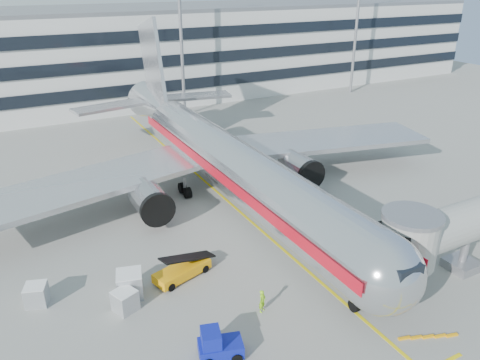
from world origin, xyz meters
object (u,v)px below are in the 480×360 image
main_jet (223,158)px  belt_loader (182,270)px  baggage_tug (218,345)px  ramp_worker (262,301)px  cargo_container_right (125,301)px  cargo_container_front (130,284)px  cargo_container_left (36,295)px

main_jet → belt_loader: 14.29m
main_jet → baggage_tug: size_ratio=17.71×
belt_loader → baggage_tug: (-1.09, -8.35, 0.21)m
main_jet → ramp_worker: (-5.40, -16.86, -3.42)m
belt_loader → ramp_worker: (3.26, -6.08, 0.19)m
baggage_tug → cargo_container_right: size_ratio=1.60×
cargo_container_front → ramp_worker: cargo_container_front is taller
belt_loader → baggage_tug: 8.42m
main_jet → cargo_container_right: bearing=-137.0°
cargo_container_front → ramp_worker: (7.23, -5.78, -0.10)m
baggage_tug → cargo_container_right: baggage_tug is taller
cargo_container_front → ramp_worker: 9.26m
cargo_container_right → belt_loader: bearing=19.6°
main_jet → cargo_container_front: 17.13m
main_jet → cargo_container_left: size_ratio=29.06×
cargo_container_left → cargo_container_front: (5.84, -2.07, 0.18)m
belt_loader → cargo_container_right: size_ratio=2.62×
belt_loader → baggage_tug: belt_loader is taller
cargo_container_front → ramp_worker: size_ratio=1.29×
belt_loader → cargo_container_left: (-9.81, 1.77, 0.12)m
baggage_tug → ramp_worker: (4.35, 2.28, -0.02)m
belt_loader → ramp_worker: bearing=-61.8°
cargo_container_right → cargo_container_front: 1.57m
cargo_container_right → ramp_worker: (7.97, -4.40, 0.08)m
main_jet → baggage_tug: bearing=-117.0°
main_jet → baggage_tug: (-9.74, -19.14, -3.40)m
belt_loader → cargo_container_front: size_ratio=2.23×
cargo_container_right → cargo_container_front: (0.73, 1.37, 0.18)m
cargo_container_right → cargo_container_front: bearing=61.9°
baggage_tug → cargo_container_left: 13.36m
baggage_tug → cargo_container_right: (-3.62, 6.68, -0.10)m
cargo_container_left → cargo_container_right: cargo_container_left is taller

